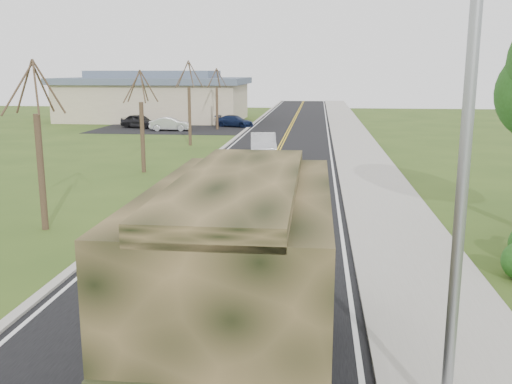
# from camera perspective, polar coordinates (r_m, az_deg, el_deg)

# --- Properties ---
(road) EXTENTS (8.00, 120.00, 0.01)m
(road) POSITION_cam_1_polar(r_m,az_deg,el_deg) (49.54, 2.92, 5.47)
(road) COLOR black
(road) RESTS_ON ground
(curb_right) EXTENTS (0.30, 120.00, 0.12)m
(curb_right) POSITION_cam_1_polar(r_m,az_deg,el_deg) (49.47, 7.75, 5.43)
(curb_right) COLOR #9E998E
(curb_right) RESTS_ON ground
(sidewalk_right) EXTENTS (3.20, 120.00, 0.10)m
(sidewalk_right) POSITION_cam_1_polar(r_m,az_deg,el_deg) (49.55, 9.78, 5.37)
(sidewalk_right) COLOR #9E998E
(sidewalk_right) RESTS_ON ground
(curb_left) EXTENTS (0.30, 120.00, 0.10)m
(curb_left) POSITION_cam_1_polar(r_m,az_deg,el_deg) (49.94, -1.86, 5.59)
(curb_left) COLOR #9E998E
(curb_left) RESTS_ON ground
(street_light) EXTENTS (1.65, 0.22, 8.00)m
(street_light) POSITION_cam_1_polar(r_m,az_deg,el_deg) (8.96, 19.52, 3.30)
(street_light) COLOR gray
(street_light) RESTS_ON ground
(bare_tree_a) EXTENTS (1.93, 2.26, 6.08)m
(bare_tree_a) POSITION_cam_1_polar(r_m,az_deg,el_deg) (21.73, -20.80, 3.18)
(bare_tree_a) COLOR #38281C
(bare_tree_a) RESTS_ON ground
(bare_tree_b) EXTENTS (1.83, 2.14, 5.73)m
(bare_tree_b) POSITION_cam_1_polar(r_m,az_deg,el_deg) (32.81, -11.32, 6.22)
(bare_tree_b) COLOR #38281C
(bare_tree_b) RESTS_ON ground
(bare_tree_c) EXTENTS (2.04, 2.39, 6.42)m
(bare_tree_c) POSITION_cam_1_polar(r_m,az_deg,el_deg) (44.33, -6.68, 8.23)
(bare_tree_c) COLOR #38281C
(bare_tree_c) RESTS_ON ground
(bare_tree_d) EXTENTS (1.88, 2.20, 5.91)m
(bare_tree_d) POSITION_cam_1_polar(r_m,az_deg,el_deg) (56.09, -3.93, 8.84)
(bare_tree_d) COLOR #38281C
(bare_tree_d) RESTS_ON ground
(commercial_building) EXTENTS (25.50, 21.50, 5.65)m
(commercial_building) POSITION_cam_1_polar(r_m,az_deg,el_deg) (67.83, -10.02, 9.36)
(commercial_building) COLOR tan
(commercial_building) RESTS_ON ground
(military_truck) EXTENTS (2.89, 8.14, 4.05)m
(military_truck) POSITION_cam_1_polar(r_m,az_deg,el_deg) (10.22, -1.06, -7.19)
(military_truck) COLOR black
(military_truck) RESTS_ON ground
(suv_champagne) EXTENTS (2.37, 4.55, 1.22)m
(suv_champagne) POSITION_cam_1_polar(r_m,az_deg,el_deg) (28.83, -1.53, 1.93)
(suv_champagne) COLOR #9D8D59
(suv_champagne) RESTS_ON ground
(sedan_silver) EXTENTS (2.23, 4.92, 1.57)m
(sedan_silver) POSITION_cam_1_polar(r_m,az_deg,el_deg) (38.23, 0.72, 4.70)
(sedan_silver) COLOR #B8B9BD
(sedan_silver) RESTS_ON ground
(lot_car_dark) EXTENTS (4.36, 3.02, 1.38)m
(lot_car_dark) POSITION_cam_1_polar(r_m,az_deg,el_deg) (58.72, -11.56, 6.95)
(lot_car_dark) COLOR black
(lot_car_dark) RESTS_ON ground
(lot_car_silver) EXTENTS (3.99, 1.62, 1.29)m
(lot_car_silver) POSITION_cam_1_polar(r_m,az_deg,el_deg) (55.61, -8.56, 6.74)
(lot_car_silver) COLOR silver
(lot_car_silver) RESTS_ON ground
(lot_car_navy) EXTENTS (4.36, 3.00, 1.17)m
(lot_car_navy) POSITION_cam_1_polar(r_m,az_deg,el_deg) (58.89, -2.15, 7.10)
(lot_car_navy) COLOR #0F1A3A
(lot_car_navy) RESTS_ON ground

